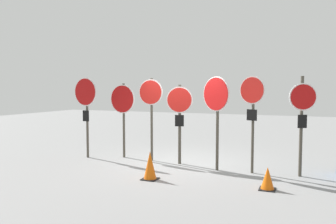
{
  "coord_description": "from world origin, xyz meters",
  "views": [
    {
      "loc": [
        3.25,
        -8.67,
        2.12
      ],
      "look_at": [
        -0.39,
        0.0,
        1.49
      ],
      "focal_mm": 35.0,
      "sensor_mm": 36.0,
      "label": 1
    }
  ],
  "objects": [
    {
      "name": "ground_plane",
      "position": [
        0.0,
        0.0,
        0.0
      ],
      "size": [
        40.0,
        40.0,
        0.0
      ],
      "primitive_type": "plane",
      "color": "gray"
    },
    {
      "name": "stop_sign_2",
      "position": [
        -0.97,
        0.09,
        1.78
      ],
      "size": [
        0.76,
        0.13,
        2.48
      ],
      "rotation": [
        0.0,
        0.0,
        0.02
      ],
      "color": "#474238",
      "rests_on": "ground"
    },
    {
      "name": "traffic_cone_0",
      "position": [
        2.56,
        -1.53,
        0.24
      ],
      "size": [
        0.34,
        0.34,
        0.49
      ],
      "color": "black",
      "rests_on": "ground"
    },
    {
      "name": "stop_sign_0",
      "position": [
        -3.05,
        -0.27,
        1.82
      ],
      "size": [
        0.88,
        0.18,
        2.51
      ],
      "rotation": [
        0.0,
        0.0,
        -0.12
      ],
      "color": "#474238",
      "rests_on": "ground"
    },
    {
      "name": "stop_sign_3",
      "position": [
        -0.03,
        0.01,
        1.54
      ],
      "size": [
        0.73,
        0.23,
        2.27
      ],
      "rotation": [
        0.0,
        0.0,
        0.26
      ],
      "color": "#474238",
      "rests_on": "ground"
    },
    {
      "name": "stop_sign_1",
      "position": [
        -2.0,
        0.18,
        1.66
      ],
      "size": [
        0.89,
        0.17,
        2.33
      ],
      "rotation": [
        0.0,
        0.0,
        -0.1
      ],
      "color": "#474238",
      "rests_on": "ground"
    },
    {
      "name": "stop_sign_6",
      "position": [
        3.19,
        -0.14,
        1.62
      ],
      "size": [
        0.62,
        0.28,
        2.46
      ],
      "rotation": [
        0.0,
        0.0,
        0.38
      ],
      "color": "#474238",
      "rests_on": "ground"
    },
    {
      "name": "stop_sign_4",
      "position": [
        1.11,
        -0.31,
        1.8
      ],
      "size": [
        0.81,
        0.47,
        2.48
      ],
      "rotation": [
        0.0,
        0.0,
        -0.52
      ],
      "color": "#474238",
      "rests_on": "ground"
    },
    {
      "name": "stop_sign_5",
      "position": [
        2.03,
        -0.26,
        1.79
      ],
      "size": [
        0.66,
        0.29,
        2.47
      ],
      "rotation": [
        0.0,
        0.0,
        -0.38
      ],
      "color": "#474238",
      "rests_on": "ground"
    },
    {
      "name": "traffic_cone_1",
      "position": [
        -0.11,
        -1.77,
        0.33
      ],
      "size": [
        0.36,
        0.36,
        0.67
      ],
      "color": "black",
      "rests_on": "ground"
    }
  ]
}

